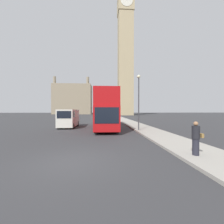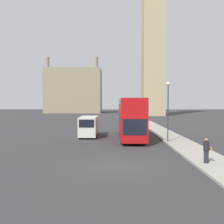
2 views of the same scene
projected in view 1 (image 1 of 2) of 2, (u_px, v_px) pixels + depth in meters
ground_plane at (72, 162)px, 6.64m from camera, size 300.00×300.00×0.00m
sidewalk_strip at (210, 157)px, 7.07m from camera, size 2.93×120.00×0.15m
clock_tower at (125, 42)px, 72.74m from camera, size 7.48×7.65×69.52m
building_block_distant at (73, 100)px, 94.47m from camera, size 22.85×13.48×22.29m
red_double_decker_bus at (105, 109)px, 19.10m from camera, size 2.55×11.16×4.54m
white_van at (69, 118)px, 20.27m from camera, size 2.01×5.24×2.41m
pedestrian at (196, 138)px, 7.16m from camera, size 0.52×0.36×1.61m
street_lamp at (139, 94)px, 16.27m from camera, size 0.36×0.36×6.01m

